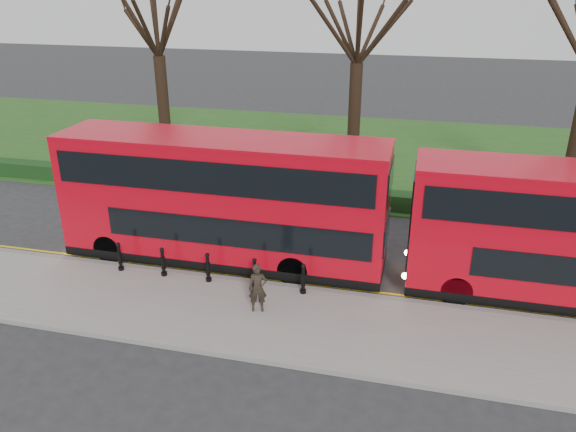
# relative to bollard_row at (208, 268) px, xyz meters

# --- Properties ---
(ground) EXTENTS (120.00, 120.00, 0.00)m
(ground) POSITION_rel_bollard_row_xyz_m (1.28, 1.35, -0.65)
(ground) COLOR #28282B
(ground) RESTS_ON ground
(pavement) EXTENTS (60.00, 4.00, 0.15)m
(pavement) POSITION_rel_bollard_row_xyz_m (1.28, -1.65, -0.57)
(pavement) COLOR gray
(pavement) RESTS_ON ground
(kerb) EXTENTS (60.00, 0.25, 0.16)m
(kerb) POSITION_rel_bollard_row_xyz_m (1.28, 0.35, -0.57)
(kerb) COLOR slate
(kerb) RESTS_ON ground
(grass_verge) EXTENTS (60.00, 18.00, 0.06)m
(grass_verge) POSITION_rel_bollard_row_xyz_m (1.28, 16.35, -0.62)
(grass_verge) COLOR #224B19
(grass_verge) RESTS_ON ground
(hedge) EXTENTS (60.00, 0.90, 0.80)m
(hedge) POSITION_rel_bollard_row_xyz_m (1.28, 8.15, -0.25)
(hedge) COLOR black
(hedge) RESTS_ON ground
(yellow_line_outer) EXTENTS (60.00, 0.10, 0.01)m
(yellow_line_outer) POSITION_rel_bollard_row_xyz_m (1.28, 0.65, -0.64)
(yellow_line_outer) COLOR yellow
(yellow_line_outer) RESTS_ON ground
(yellow_line_inner) EXTENTS (60.00, 0.10, 0.01)m
(yellow_line_inner) POSITION_rel_bollard_row_xyz_m (1.28, 0.85, -0.64)
(yellow_line_inner) COLOR yellow
(yellow_line_inner) RESTS_ON ground
(tree_left) EXTENTS (6.88, 6.88, 10.75)m
(tree_left) POSITION_rel_bollard_row_xyz_m (-6.72, 11.35, 7.16)
(tree_left) COLOR black
(tree_left) RESTS_ON ground
(tree_mid) EXTENTS (6.87, 6.87, 10.73)m
(tree_mid) POSITION_rel_bollard_row_xyz_m (3.28, 11.35, 7.15)
(tree_mid) COLOR black
(tree_mid) RESTS_ON ground
(bollard_row) EXTENTS (6.68, 0.15, 1.00)m
(bollard_row) POSITION_rel_bollard_row_xyz_m (0.00, 0.00, 0.00)
(bollard_row) COLOR black
(bollard_row) RESTS_ON pavement
(bus_lead) EXTENTS (11.57, 2.66, 4.60)m
(bus_lead) POSITION_rel_bollard_row_xyz_m (-0.09, 1.92, 1.67)
(bus_lead) COLOR red
(bus_lead) RESTS_ON ground
(pedestrian) EXTENTS (0.65, 0.52, 1.55)m
(pedestrian) POSITION_rel_bollard_row_xyz_m (2.14, -1.33, 0.28)
(pedestrian) COLOR black
(pedestrian) RESTS_ON pavement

